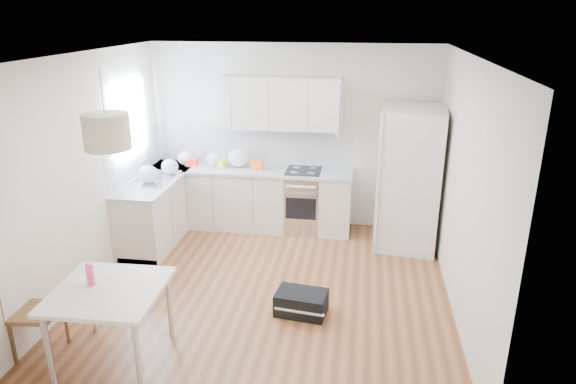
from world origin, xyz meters
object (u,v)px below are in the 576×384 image
object	(u,v)px
refrigerator	(411,178)
dining_table	(109,297)
dining_chair	(36,310)
gym_bag	(301,303)

from	to	relation	value
refrigerator	dining_table	size ratio (longest dim) A/B	1.95
dining_table	dining_chair	xyz separation A→B (m)	(-0.75, -0.02, -0.19)
dining_table	gym_bag	size ratio (longest dim) A/B	1.83
refrigerator	gym_bag	xyz separation A→B (m)	(-1.25, -2.00, -0.84)
refrigerator	dining_chair	distance (m)	4.78
refrigerator	gym_bag	world-z (taller)	refrigerator
dining_chair	gym_bag	size ratio (longest dim) A/B	1.78
dining_chair	gym_bag	xyz separation A→B (m)	(2.38, 1.06, -0.36)
refrigerator	dining_table	bearing A→B (deg)	-127.28
refrigerator	dining_chair	xyz separation A→B (m)	(-3.64, -3.06, -0.48)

